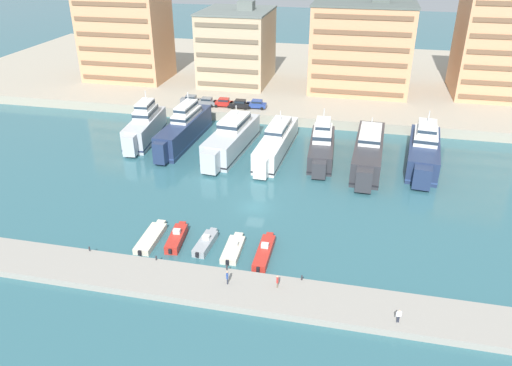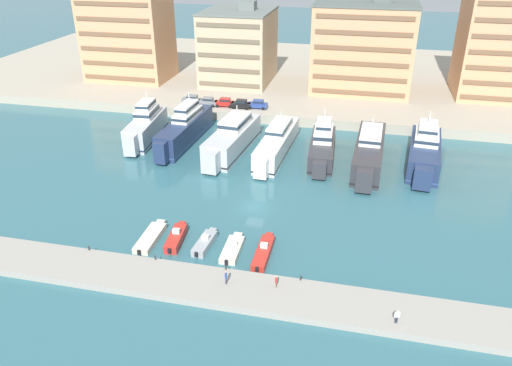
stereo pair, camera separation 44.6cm
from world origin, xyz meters
TOP-DOWN VIEW (x-y plane):
  - ground_plane at (0.00, 0.00)m, footprint 400.00×400.00m
  - quay_promenade at (0.00, 68.09)m, footprint 180.00×70.00m
  - pier_dock at (0.00, -18.69)m, footprint 120.00×6.09m
  - yacht_silver_far_left at (-25.38, 20.20)m, footprint 5.21×17.36m
  - yacht_navy_left at (-17.87, 20.65)m, footprint 4.61×21.73m
  - yacht_silver_mid_left at (-8.37, 18.47)m, footprint 6.36×20.90m
  - yacht_white_center_left at (-0.49, 19.07)m, footprint 4.86×21.83m
  - yacht_charcoal_center at (7.35, 19.30)m, footprint 4.81×17.75m
  - yacht_charcoal_center_right at (15.17, 18.49)m, footprint 5.20×22.65m
  - yacht_navy_mid_right at (24.10, 19.97)m, footprint 6.34×20.04m
  - motorboat_cream_far_left at (-10.99, -11.04)m, footprint 2.18×7.65m
  - motorboat_red_left at (-7.71, -10.63)m, footprint 2.19×6.60m
  - motorboat_grey_mid_left at (-3.84, -10.82)m, footprint 1.88×6.03m
  - motorboat_cream_center_left at (-0.22, -11.16)m, footprint 2.13×6.53m
  - motorboat_red_center at (3.65, -11.15)m, footprint 1.67×7.77m
  - car_grey_far_left at (-22.27, 36.91)m, footprint 4.15×2.01m
  - car_grey_left at (-18.54, 36.22)m, footprint 4.14×1.99m
  - car_red_mid_left at (-14.91, 36.49)m, footprint 4.19×2.10m
  - car_black_center_left at (-11.32, 36.23)m, footprint 4.11×1.94m
  - car_blue_center at (-7.92, 36.85)m, footprint 4.12×1.97m
  - apartment_block_far_left at (-43.61, 53.08)m, footprint 19.75×13.56m
  - apartment_block_left at (-16.89, 56.03)m, footprint 15.70×18.27m
  - apartment_block_mid_left at (11.89, 55.84)m, footprint 21.99×17.20m
  - apartment_block_center_left at (40.17, 58.23)m, footprint 15.56×17.42m
  - pedestrian_near_edge at (6.42, -17.73)m, footprint 0.27×0.59m
  - pedestrian_mid_deck at (1.03, -18.29)m, footprint 0.32×0.63m
  - pedestrian_far_side at (18.90, -20.41)m, footprint 0.57×0.33m
  - bollard_west at (-16.74, -15.89)m, footprint 0.20×0.20m
  - bollard_west_mid at (-8.22, -15.89)m, footprint 0.20×0.20m
  - bollard_east_mid at (0.30, -15.89)m, footprint 0.20×0.20m
  - bollard_east at (8.82, -15.89)m, footprint 0.20×0.20m

SIDE VIEW (x-z plane):
  - ground_plane at x=0.00m, z-range 0.00..0.00m
  - motorboat_cream_far_left at x=-10.99m, z-range -0.03..0.80m
  - motorboat_cream_center_left at x=-0.22m, z-range -0.21..0.99m
  - pier_dock at x=0.00m, z-range 0.00..0.81m
  - motorboat_red_center at x=3.65m, z-range -0.26..1.25m
  - motorboat_grey_mid_left at x=-3.84m, z-range -0.24..1.24m
  - motorboat_red_left at x=-7.71m, z-range -0.27..1.39m
  - quay_promenade at x=0.00m, z-range 0.00..1.94m
  - bollard_west at x=-16.74m, z-range 0.83..1.44m
  - bollard_west_mid at x=-8.22m, z-range 0.83..1.44m
  - bollard_east_mid at x=0.30m, z-range 0.83..1.44m
  - bollard_east at x=8.82m, z-range 0.83..1.44m
  - pedestrian_near_edge at x=6.42m, z-range 0.95..2.50m
  - pedestrian_far_side at x=18.90m, z-range 0.96..2.51m
  - pedestrian_mid_deck at x=1.03m, z-range 0.97..2.63m
  - yacht_white_center_left at x=-0.49m, z-range -1.34..5.62m
  - yacht_charcoal_center_right at x=15.17m, z-range -1.32..5.77m
  - yacht_charcoal_center at x=7.35m, z-range -1.80..6.28m
  - yacht_silver_mid_left at x=-8.37m, z-range -1.39..6.24m
  - yacht_navy_mid_right at x=24.10m, z-range -1.78..6.79m
  - yacht_navy_left at x=-17.87m, z-range -1.72..6.98m
  - yacht_silver_far_left at x=-25.38m, z-range -1.77..7.08m
  - car_grey_far_left at x=-22.27m, z-range 2.01..3.81m
  - car_grey_left at x=-18.54m, z-range 2.01..3.81m
  - car_red_mid_left at x=-14.91m, z-range 2.01..3.81m
  - car_black_center_left at x=-11.32m, z-range 2.01..3.81m
  - car_blue_center at x=-7.92m, z-range 2.01..3.81m
  - apartment_block_left at x=-16.89m, z-range 0.99..19.64m
  - apartment_block_mid_left at x=11.89m, z-range 0.98..22.21m
  - apartment_block_far_left at x=-43.61m, z-range 0.99..23.41m
  - apartment_block_center_left at x=40.17m, z-range 0.99..28.42m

